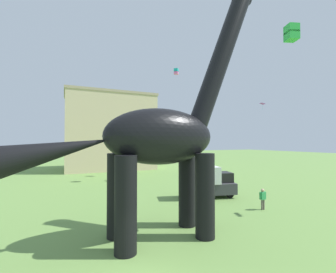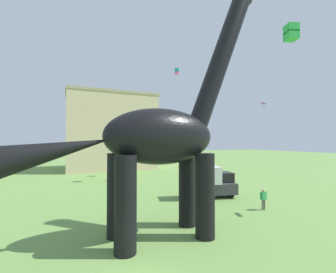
% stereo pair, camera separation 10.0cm
% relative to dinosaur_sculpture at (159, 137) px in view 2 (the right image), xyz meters
% --- Properties ---
extents(dinosaur_sculpture, '(16.03, 3.40, 16.76)m').
position_rel_dinosaur_sculpture_xyz_m(dinosaur_sculpture, '(0.00, 0.00, 0.00)').
color(dinosaur_sculpture, black).
rests_on(dinosaur_sculpture, ground_plane).
extents(parked_box_truck, '(5.95, 3.46, 3.20)m').
position_rel_dinosaur_sculpture_xyz_m(parked_box_truck, '(8.13, 7.14, -4.41)').
color(parked_box_truck, '#38383D').
rests_on(parked_box_truck, ground_plane).
extents(person_vendor_side, '(0.66, 0.29, 1.76)m').
position_rel_dinosaur_sculpture_xyz_m(person_vendor_side, '(10.08, 1.66, -4.99)').
color(person_vendor_side, '#6B6056').
rests_on(person_vendor_side, ground_plane).
extents(kite_near_high, '(1.09, 1.28, 0.18)m').
position_rel_dinosaur_sculpture_xyz_m(kite_near_high, '(6.62, 18.79, 2.14)').
color(kite_near_high, green).
extents(kite_mid_right, '(0.71, 0.82, 0.86)m').
position_rel_dinosaur_sculpture_xyz_m(kite_mid_right, '(16.39, 7.57, 4.23)').
color(kite_mid_right, purple).
extents(kite_near_low, '(0.59, 0.59, 0.67)m').
position_rel_dinosaur_sculpture_xyz_m(kite_near_low, '(3.67, -6.10, 4.40)').
color(kite_near_low, green).
extents(kite_mid_left, '(0.93, 0.93, 0.95)m').
position_rel_dinosaur_sculpture_xyz_m(kite_mid_left, '(11.72, 21.47, 11.43)').
color(kite_mid_left, '#19B2B7').
extents(kite_drifting, '(0.74, 0.74, 0.94)m').
position_rel_dinosaur_sculpture_xyz_m(kite_drifting, '(2.34, 19.96, 2.07)').
color(kite_drifting, pink).
extents(background_building_block, '(17.81, 11.32, 15.72)m').
position_rel_dinosaur_sculpture_xyz_m(background_building_block, '(3.49, 36.73, 1.81)').
color(background_building_block, '#CCB78E').
rests_on(background_building_block, ground_plane).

